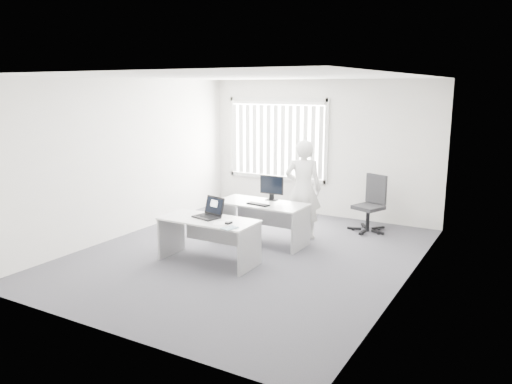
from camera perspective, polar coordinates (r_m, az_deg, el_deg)
The scene contains 18 objects.
ground at distance 8.10m, azimuth -1.06°, elevation -7.15°, with size 6.00×6.00×0.00m, color #515057.
wall_back at distance 10.42m, azimuth 7.40°, elevation 4.95°, with size 5.00×0.02×2.80m, color silver.
wall_front at distance 5.45m, azimuth -17.47°, elevation -1.84°, with size 5.00×0.02×2.80m, color silver.
wall_left at distance 9.28m, azimuth -14.51°, elevation 3.81°, with size 0.02×6.00×2.80m, color silver.
wall_right at distance 6.84m, azimuth 17.19°, elevation 0.89°, with size 0.02×6.00×2.80m, color silver.
ceiling at distance 7.66m, azimuth -1.15°, elevation 13.06°, with size 5.00×6.00×0.02m, color silver.
window at distance 10.79m, azimuth 2.40°, elevation 6.07°, with size 2.32×0.06×1.76m, color beige.
blinds at distance 10.74m, azimuth 2.25°, elevation 5.88°, with size 2.20×0.10×1.50m, color white, non-canonical shape.
desk_near at distance 7.67m, azimuth -5.43°, elevation -4.46°, with size 1.50×0.71×0.68m.
desk_far at distance 8.58m, azimuth 0.62°, elevation -2.50°, with size 1.57×0.75×0.71m.
office_chair at distance 9.54m, azimuth 12.86°, elevation -2.45°, with size 0.78×0.78×1.06m.
person at distance 8.81m, azimuth 5.40°, elevation 0.30°, with size 0.64×0.42×1.76m, color silver.
laptop at distance 7.66m, azimuth -5.72°, elevation -1.83°, with size 0.39×0.35×0.31m, color black, non-canonical shape.
paper_sheet at distance 7.38m, azimuth -3.79°, elevation -3.55°, with size 0.28×0.20×0.00m, color white.
mouse at distance 7.32m, azimuth -3.14°, elevation -3.48°, with size 0.06×0.11×0.04m, color #AEAEB0, non-canonical shape.
booklet at distance 7.10m, azimuth -3.03°, elevation -4.12°, with size 0.16×0.22×0.01m, color white.
keyboard at distance 8.36m, azimuth 0.24°, elevation -1.42°, with size 0.41×0.14×0.02m, color black.
monitor at distance 8.68m, azimuth 1.81°, elevation 0.47°, with size 0.43×0.13×0.43m, color black, non-canonical shape.
Camera 1 is at (3.93, -6.58, 2.64)m, focal length 35.00 mm.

